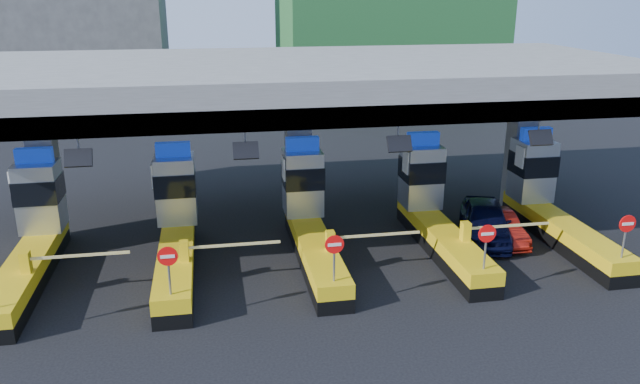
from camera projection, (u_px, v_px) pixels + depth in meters
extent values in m
plane|color=black|center=(310.00, 252.00, 24.15)|extent=(120.00, 120.00, 0.00)
cube|color=slate|center=(297.00, 79.00, 25.01)|extent=(28.00, 12.00, 1.50)
cube|color=#4C4C49|center=(323.00, 117.00, 19.81)|extent=(28.00, 0.60, 0.70)
cube|color=slate|center=(46.00, 176.00, 24.41)|extent=(1.00, 1.00, 5.50)
cube|color=slate|center=(298.00, 163.00, 26.10)|extent=(1.00, 1.00, 5.50)
cube|color=slate|center=(520.00, 153.00, 27.79)|extent=(1.00, 1.00, 5.50)
cylinder|color=slate|center=(78.00, 145.00, 18.72)|extent=(0.06, 0.06, 0.50)
cube|color=black|center=(78.00, 158.00, 18.65)|extent=(0.80, 0.38, 0.54)
cylinder|color=slate|center=(245.00, 138.00, 19.57)|extent=(0.06, 0.06, 0.50)
cube|color=black|center=(246.00, 151.00, 19.49)|extent=(0.80, 0.38, 0.54)
cylinder|color=slate|center=(398.00, 132.00, 20.41)|extent=(0.06, 0.06, 0.50)
cube|color=black|center=(399.00, 144.00, 20.34)|extent=(0.80, 0.38, 0.54)
cylinder|color=slate|center=(539.00, 126.00, 21.26)|extent=(0.06, 0.06, 0.50)
cube|color=black|center=(541.00, 138.00, 21.18)|extent=(0.80, 0.38, 0.54)
cube|color=black|center=(29.00, 278.00, 21.45)|extent=(1.20, 8.00, 0.50)
cube|color=#E5B70C|center=(27.00, 264.00, 21.29)|extent=(1.20, 8.00, 0.50)
cube|color=#9EA3A8|center=(40.00, 196.00, 23.43)|extent=(1.50, 1.50, 2.60)
cube|color=black|center=(39.00, 189.00, 23.32)|extent=(1.56, 1.56, 0.90)
cube|color=#0C2DBF|center=(34.00, 155.00, 22.94)|extent=(1.30, 0.35, 0.55)
cube|color=white|center=(12.00, 182.00, 22.80)|extent=(0.06, 0.70, 0.90)
cube|color=#E5B70C|center=(26.00, 262.00, 20.04)|extent=(0.30, 0.35, 0.70)
cube|color=white|center=(79.00, 255.00, 20.29)|extent=(3.20, 0.08, 0.08)
cube|color=black|center=(177.00, 267.00, 22.29)|extent=(1.20, 8.00, 0.50)
cube|color=#E5B70C|center=(176.00, 254.00, 22.14)|extent=(1.20, 8.00, 0.50)
cube|color=#9EA3A8|center=(176.00, 189.00, 24.27)|extent=(1.50, 1.50, 2.60)
cube|color=black|center=(175.00, 182.00, 24.16)|extent=(1.56, 1.56, 0.90)
cube|color=#0C2DBF|center=(173.00, 149.00, 23.78)|extent=(1.30, 0.35, 0.55)
cube|color=white|center=(153.00, 175.00, 23.64)|extent=(0.06, 0.70, 0.90)
cylinder|color=slate|center=(169.00, 274.00, 18.49)|extent=(0.07, 0.07, 1.30)
cylinder|color=red|center=(168.00, 256.00, 18.28)|extent=(0.60, 0.04, 0.60)
cube|color=white|center=(168.00, 257.00, 18.25)|extent=(0.42, 0.02, 0.10)
cube|color=#E5B70C|center=(184.00, 251.00, 20.89)|extent=(0.30, 0.35, 0.70)
cube|color=white|center=(233.00, 245.00, 21.14)|extent=(3.20, 0.08, 0.08)
cube|color=black|center=(315.00, 257.00, 23.14)|extent=(1.20, 8.00, 0.50)
cube|color=#E5B70C|center=(315.00, 244.00, 22.98)|extent=(1.20, 8.00, 0.50)
cube|color=#9EA3A8|center=(303.00, 182.00, 25.12)|extent=(1.50, 1.50, 2.60)
cube|color=black|center=(303.00, 175.00, 25.01)|extent=(1.56, 1.56, 0.90)
cube|color=#0C2DBF|center=(302.00, 144.00, 24.63)|extent=(1.30, 0.35, 0.55)
cube|color=white|center=(284.00, 168.00, 24.48)|extent=(0.06, 0.70, 0.90)
cylinder|color=slate|center=(334.00, 262.00, 19.34)|extent=(0.07, 0.07, 1.30)
cylinder|color=red|center=(334.00, 244.00, 19.12)|extent=(0.60, 0.04, 0.60)
cube|color=white|center=(335.00, 245.00, 19.10)|extent=(0.42, 0.02, 0.10)
cube|color=#E5B70C|center=(330.00, 241.00, 21.73)|extent=(0.30, 0.35, 0.70)
cube|color=white|center=(376.00, 235.00, 21.98)|extent=(3.20, 0.08, 0.08)
cube|color=black|center=(442.00, 247.00, 23.98)|extent=(1.20, 8.00, 0.50)
cube|color=#E5B70C|center=(443.00, 235.00, 23.83)|extent=(1.20, 8.00, 0.50)
cube|color=#9EA3A8|center=(421.00, 176.00, 25.96)|extent=(1.50, 1.50, 2.60)
cube|color=black|center=(422.00, 169.00, 25.85)|extent=(1.56, 1.56, 0.90)
cube|color=#0C2DBF|center=(423.00, 139.00, 25.47)|extent=(1.30, 0.35, 0.55)
cube|color=white|center=(406.00, 162.00, 25.33)|extent=(0.06, 0.70, 0.90)
cylinder|color=slate|center=(485.00, 250.00, 20.18)|extent=(0.07, 0.07, 1.30)
cylinder|color=red|center=(487.00, 234.00, 19.97)|extent=(0.60, 0.04, 0.60)
cube|color=white|center=(488.00, 234.00, 19.94)|extent=(0.42, 0.02, 0.10)
cube|color=#E5B70C|center=(465.00, 231.00, 22.58)|extent=(0.30, 0.35, 0.70)
cube|color=white|center=(508.00, 226.00, 22.83)|extent=(3.20, 0.08, 0.08)
cube|color=black|center=(562.00, 238.00, 24.83)|extent=(1.20, 8.00, 0.50)
cube|color=#E5B70C|center=(563.00, 227.00, 24.67)|extent=(1.20, 8.00, 0.50)
cube|color=#9EA3A8|center=(532.00, 170.00, 26.81)|extent=(1.50, 1.50, 2.60)
cube|color=black|center=(533.00, 163.00, 26.70)|extent=(1.56, 1.56, 0.90)
cube|color=#0C2DBF|center=(536.00, 134.00, 26.32)|extent=(1.30, 0.35, 0.55)
cube|color=white|center=(520.00, 157.00, 26.17)|extent=(0.06, 0.70, 0.90)
cylinder|color=slate|center=(624.00, 240.00, 21.03)|extent=(0.07, 0.07, 1.30)
cylinder|color=red|center=(628.00, 224.00, 20.81)|extent=(0.60, 0.04, 0.60)
cube|color=white|center=(628.00, 224.00, 20.79)|extent=(0.42, 0.02, 0.10)
cube|color=#E5B70C|center=(591.00, 223.00, 23.42)|extent=(0.30, 0.35, 0.70)
cube|color=white|center=(631.00, 217.00, 23.67)|extent=(3.20, 0.08, 0.08)
imported|color=black|center=(485.00, 221.00, 25.18)|extent=(3.21, 4.94, 1.56)
imported|color=maroon|center=(498.00, 227.00, 25.09)|extent=(1.45, 3.69, 1.19)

